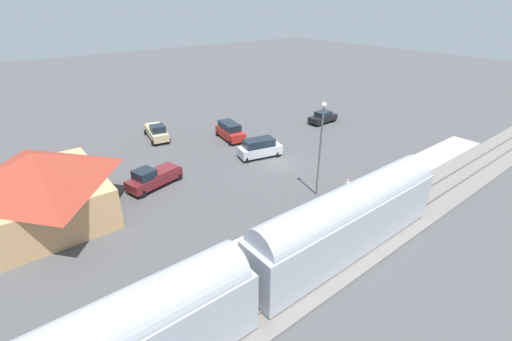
# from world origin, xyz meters

# --- Properties ---
(ground_plane) EXTENTS (200.00, 200.00, 0.00)m
(ground_plane) POSITION_xyz_m (0.00, 0.00, 0.00)
(ground_plane) COLOR #4C4C4F
(railway_track) EXTENTS (4.80, 70.00, 0.30)m
(railway_track) POSITION_xyz_m (-14.00, 0.00, 0.09)
(railway_track) COLOR slate
(railway_track) RESTS_ON ground
(platform) EXTENTS (3.20, 46.00, 0.30)m
(platform) POSITION_xyz_m (-10.00, 0.00, 0.15)
(platform) COLOR #B7B2A8
(platform) RESTS_ON ground
(station_building) EXTENTS (11.48, 9.48, 5.84)m
(station_building) POSITION_xyz_m (4.00, 22.00, 3.04)
(station_building) COLOR tan
(station_building) RESTS_ON ground
(pedestrian_on_platform) EXTENTS (0.36, 0.36, 1.71)m
(pedestrian_on_platform) POSITION_xyz_m (-10.39, 5.22, 1.28)
(pedestrian_on_platform) COLOR #23284C
(pedestrian_on_platform) RESTS_ON platform
(pedestrian_waiting_far) EXTENTS (0.36, 0.36, 1.71)m
(pedestrian_waiting_far) POSITION_xyz_m (-9.46, 0.37, 1.28)
(pedestrian_waiting_far) COLOR #23284C
(pedestrian_waiting_far) RESTS_ON platform
(pickup_tan) EXTENTS (5.67, 3.26, 2.14)m
(pickup_tan) POSITION_xyz_m (15.33, 7.47, 1.03)
(pickup_tan) COLOR #C6B284
(pickup_tan) RESTS_ON ground
(sedan_black) EXTENTS (1.94, 4.54, 1.74)m
(sedan_black) POSITION_xyz_m (6.48, -14.31, 0.88)
(sedan_black) COLOR black
(sedan_black) RESTS_ON ground
(pickup_maroon) EXTENTS (3.23, 5.72, 2.14)m
(pickup_maroon) POSITION_xyz_m (3.54, 13.04, 1.03)
(pickup_maroon) COLOR maroon
(pickup_maroon) RESTS_ON ground
(suv_red) EXTENTS (5.13, 2.92, 2.22)m
(suv_red) POSITION_xyz_m (9.45, 0.07, 1.15)
(suv_red) COLOR red
(suv_red) RESTS_ON ground
(suv_silver) EXTENTS (3.06, 5.22, 2.22)m
(suv_silver) POSITION_xyz_m (2.67, 0.63, 1.15)
(suv_silver) COLOR silver
(suv_silver) RESTS_ON ground
(light_pole_near_platform) EXTENTS (0.44, 0.44, 8.76)m
(light_pole_near_platform) POSITION_xyz_m (-7.20, 1.82, 5.42)
(light_pole_near_platform) COLOR #515156
(light_pole_near_platform) RESTS_ON ground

